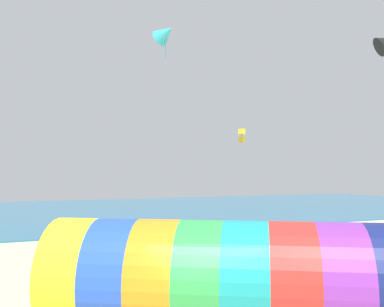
% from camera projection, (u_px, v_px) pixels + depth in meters
% --- Properties ---
extents(sea, '(120.00, 40.00, 0.10)m').
position_uv_depth(sea, '(45.00, 212.00, 45.78)').
color(sea, '#236084').
rests_on(sea, ground).
extents(giant_inflatable_tube, '(9.20, 7.39, 3.00)m').
position_uv_depth(giant_inflatable_tube, '(225.00, 279.00, 10.93)').
color(giant_inflatable_tube, yellow).
rests_on(giant_inflatable_tube, ground).
extents(kite_yellow_box, '(0.42, 0.42, 0.91)m').
position_uv_depth(kite_yellow_box, '(242.00, 136.00, 27.24)').
color(kite_yellow_box, yellow).
extents(kite_cyan_delta, '(1.63, 1.79, 2.22)m').
position_uv_depth(kite_cyan_delta, '(165.00, 33.00, 25.64)').
color(kite_cyan_delta, '#2DB2C6').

